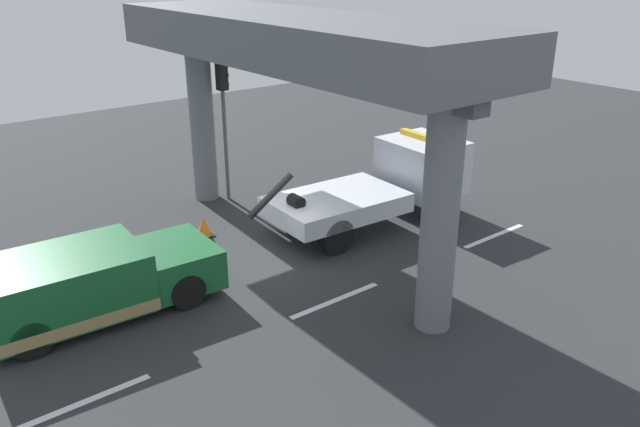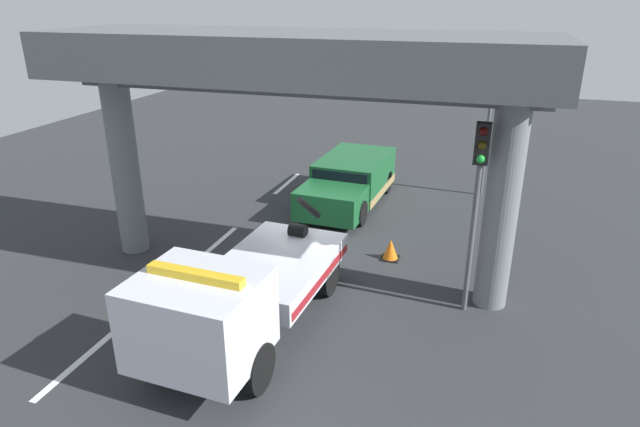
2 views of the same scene
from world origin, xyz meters
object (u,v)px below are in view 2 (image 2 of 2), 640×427
object	(u,v)px
traffic_light_far	(478,179)
traffic_cone_orange	(391,250)
tow_truck_white	(237,295)
towed_van_green	(350,182)
traffic_light_near	(491,105)

from	to	relation	value
traffic_light_far	traffic_cone_orange	distance (m)	4.32
tow_truck_white	towed_van_green	bearing A→B (deg)	179.73
towed_van_green	traffic_light_far	size ratio (longest dim) A/B	1.17
tow_truck_white	traffic_light_far	bearing A→B (deg)	122.58
towed_van_green	traffic_cone_orange	size ratio (longest dim) A/B	8.88
traffic_cone_orange	traffic_light_far	bearing A→B (deg)	45.80
towed_van_green	traffic_light_far	xyz separation A→B (m)	(6.21, 4.50, 2.52)
towed_van_green	traffic_light_far	distance (m)	8.07
tow_truck_white	towed_van_green	xyz separation A→B (m)	(-9.11, 0.04, -0.42)
towed_van_green	traffic_light_near	bearing A→B (deg)	117.02
towed_van_green	traffic_cone_orange	world-z (taller)	towed_van_green
traffic_light_near	tow_truck_white	bearing A→B (deg)	-21.72
tow_truck_white	towed_van_green	distance (m)	9.12
tow_truck_white	traffic_light_far	size ratio (longest dim) A/B	1.61
tow_truck_white	traffic_cone_orange	xyz separation A→B (m)	(-5.05, 2.33, -0.92)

